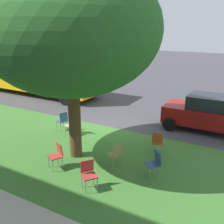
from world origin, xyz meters
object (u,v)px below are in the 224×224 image
Objects in this scene: chair_6 at (57,154)px; school_bus at (31,68)px; chair_3 at (88,172)px; chair_5 at (72,123)px; parked_car at (207,113)px; chair_2 at (155,162)px; chair_1 at (63,120)px; street_tree at (71,30)px; chair_4 at (158,141)px; chair_0 at (116,153)px.

chair_6 is 0.08× the size of school_bus.
chair_5 is (2.98, -3.08, 0.00)m from chair_3.
chair_6 is at bearing 139.32° from school_bus.
chair_2 is at bearing 83.21° from parked_car.
chair_1 is 1.00× the size of chair_6.
chair_1 is (2.02, -1.69, -3.95)m from street_tree.
chair_5 is at bearing -48.54° from street_tree.
chair_3 is 4.29m from chair_5.
chair_4 is 0.24× the size of parked_car.
chair_1 is at bearing 30.12° from parked_car.
school_bus reaches higher than chair_4.
chair_0 is at bearing 3.65° from chair_2.
school_bus is at bearing -40.68° from chair_6.
school_bus is (8.56, -6.31, -2.71)m from street_tree.
chair_5 is 2.96m from chair_6.
chair_5 is (4.43, -1.52, 0.00)m from chair_2.
chair_0 is at bearing 61.89° from chair_4.
chair_4 is 1.00× the size of chair_6.
chair_4 is (0.46, -1.56, 0.00)m from chair_2.
parked_car reaches higher than chair_0.
chair_1 is 4.84m from chair_3.
chair_3 is (-1.61, 1.52, -3.95)m from street_tree.
chair_4 is at bearing 178.87° from chair_1.
school_bus reaches higher than chair_6.
chair_1 is 1.00× the size of chair_5.
street_tree reaches higher than parked_car.
chair_6 is at bearing 19.67° from chair_2.
chair_2 is at bearing 161.04° from chair_5.
chair_1 is (3.73, -1.74, 0.00)m from chair_0.
chair_2 is (-1.34, -0.09, 0.00)m from chair_0.
chair_0 is 1.00× the size of chair_3.
chair_4 is (-0.98, -3.12, 0.00)m from chair_3.
chair_2 is 3.23m from chair_6.
street_tree is at bearing -1.66° from chair_0.
chair_3 is at bearing 72.48° from chair_4.
chair_3 is at bearing 47.05° from chair_2.
chair_0 is 3.48m from chair_5.
chair_3 is 3.27m from chair_4.
chair_3 is 1.00× the size of chair_4.
school_bus is (7.18, -4.76, 1.24)m from chair_5.
chair_1 and chair_5 have the same top height.
chair_2 and chair_4 have the same top height.
chair_6 is at bearing 117.98° from chair_5.
parked_car reaches higher than chair_1.
chair_3 is at bearing 142.38° from school_bus.
chair_5 is at bearing -62.02° from chair_6.
chair_4 is (-2.59, -1.60, -3.95)m from street_tree.
school_bus is at bearing -37.62° from chair_3.
street_tree is at bearing -89.44° from chair_6.
parked_car is 12.31m from school_bus.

